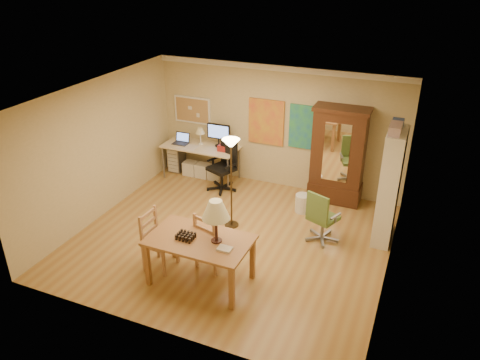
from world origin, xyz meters
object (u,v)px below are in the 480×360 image
at_px(office_chair_green, 321,228).
at_px(armoire, 337,162).
at_px(dining_table, 205,231).
at_px(bookshelf, 389,187).
at_px(computer_desk, 203,158).
at_px(office_chair_black, 223,177).

bearing_deg(office_chair_green, armoire, 94.09).
bearing_deg(armoire, dining_table, -109.76).
bearing_deg(office_chair_green, bookshelf, 27.45).
distance_m(computer_desk, bookshelf, 4.36).
bearing_deg(armoire, computer_desk, -178.52).
xyz_separation_m(computer_desk, office_chair_black, (0.67, -0.37, -0.19)).
relative_size(office_chair_black, bookshelf, 0.53).
bearing_deg(dining_table, computer_desk, 117.58).
height_order(office_chair_green, bookshelf, bookshelf).
xyz_separation_m(office_chair_black, armoire, (2.39, 0.45, 0.60)).
distance_m(dining_table, office_chair_black, 3.33).
distance_m(office_chair_black, armoire, 2.50).
bearing_deg(office_chair_black, computer_desk, 150.84).
bearing_deg(bookshelf, dining_table, -135.01).
xyz_separation_m(armoire, bookshelf, (1.14, -1.11, 0.15)).
bearing_deg(armoire, bookshelf, -44.11).
height_order(office_chair_black, office_chair_green, office_chair_black).
height_order(office_chair_black, bookshelf, bookshelf).
relative_size(office_chair_green, armoire, 0.49).
height_order(dining_table, computer_desk, dining_table).
relative_size(dining_table, office_chair_green, 1.58).
bearing_deg(computer_desk, dining_table, -62.42).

